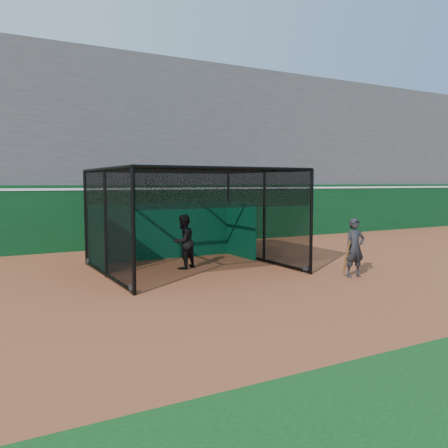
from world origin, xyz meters
TOP-DOWN VIEW (x-y plane):
  - ground at (0.00, 0.00)m, footprint 120.00×120.00m
  - outfield_wall at (0.00, 8.50)m, footprint 50.00×0.50m
  - grandstand at (0.00, 12.27)m, footprint 50.00×7.85m
  - batting_cage at (0.30, 2.84)m, footprint 5.28×4.84m
  - batter at (0.10, 3.03)m, footprint 0.99×0.91m
  - on_deck_player at (3.71, -0.41)m, footprint 0.65×0.48m

SIDE VIEW (x-z plane):
  - ground at x=0.00m, z-range 0.00..0.00m
  - on_deck_player at x=3.71m, z-range 0.00..1.62m
  - batter at x=0.10m, z-range 0.00..1.64m
  - outfield_wall at x=0.00m, z-range 0.04..2.54m
  - batting_cage at x=0.30m, z-range 0.00..2.96m
  - grandstand at x=0.00m, z-range 0.00..8.95m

